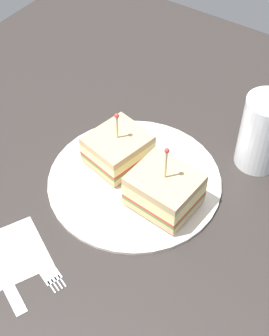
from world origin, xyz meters
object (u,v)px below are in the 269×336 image
object	(u,v)px
knife	(6,281)
sandwich_half_front	(118,149)
plate	(134,179)
drink_glass	(262,135)
napkin	(13,253)
fork	(43,264)
sandwich_half_back	(164,190)

from	to	relation	value
knife	sandwich_half_front	bearing A→B (deg)	89.99
plate	drink_glass	bearing A→B (deg)	47.20
plate	sandwich_half_front	xyz separation A→B (cm)	(-4.10, 1.59, 2.85)
drink_glass	knife	world-z (taller)	drink_glass
plate	knife	distance (cm)	23.42
napkin	fork	xyz separation A→B (cm)	(4.48, 0.94, 0.10)
sandwich_half_front	drink_glass	distance (cm)	21.42
plate	fork	size ratio (longest dim) A/B	2.23
knife	sandwich_half_back	bearing A→B (deg)	64.76
plate	napkin	distance (cm)	20.43
sandwich_half_back	knife	xyz separation A→B (cm)	(-10.12, -21.47, -3.51)
napkin	plate	bearing A→B (deg)	72.10
plate	sandwich_half_front	distance (cm)	5.24
plate	fork	world-z (taller)	plate
sandwich_half_back	drink_glass	distance (cm)	17.37
napkin	fork	distance (cm)	4.58
sandwich_half_back	fork	distance (cm)	18.97
drink_glass	napkin	size ratio (longest dim) A/B	1.30
napkin	fork	world-z (taller)	fork
sandwich_half_back	drink_glass	bearing A→B (deg)	65.75
fork	napkin	bearing A→B (deg)	-168.21
sandwich_half_front	fork	world-z (taller)	sandwich_half_front
plate	sandwich_half_front	size ratio (longest dim) A/B	2.62
napkin	knife	xyz separation A→B (cm)	(2.18, -3.62, 0.10)
sandwich_half_back	knife	size ratio (longest dim) A/B	0.95
plate	napkin	xyz separation A→B (cm)	(-6.28, -19.44, -0.42)
fork	plate	bearing A→B (deg)	84.46
drink_glass	knife	bearing A→B (deg)	-114.83
drink_glass	fork	size ratio (longest dim) A/B	1.03
napkin	sandwich_half_back	bearing A→B (deg)	55.43
napkin	drink_glass	bearing A→B (deg)	60.00
sandwich_half_front	drink_glass	world-z (taller)	drink_glass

